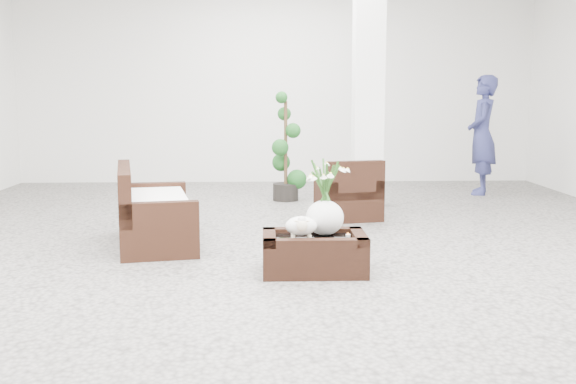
{
  "coord_description": "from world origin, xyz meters",
  "views": [
    {
      "loc": [
        -0.23,
        -6.67,
        1.57
      ],
      "look_at": [
        0.0,
        -0.1,
        0.62
      ],
      "focal_mm": 42.98,
      "sensor_mm": 36.0,
      "label": 1
    }
  ],
  "objects_px": {
    "loveseat": "(156,205)",
    "topiary": "(286,148)",
    "armchair": "(348,189)",
    "coffee_table": "(314,255)"
  },
  "relations": [
    {
      "from": "armchair",
      "to": "topiary",
      "type": "distance_m",
      "value": 1.72
    },
    {
      "from": "coffee_table",
      "to": "topiary",
      "type": "bearing_deg",
      "value": 91.64
    },
    {
      "from": "loveseat",
      "to": "topiary",
      "type": "bearing_deg",
      "value": -37.8
    },
    {
      "from": "coffee_table",
      "to": "armchair",
      "type": "height_order",
      "value": "armchair"
    },
    {
      "from": "loveseat",
      "to": "topiary",
      "type": "distance_m",
      "value": 3.27
    },
    {
      "from": "loveseat",
      "to": "topiary",
      "type": "height_order",
      "value": "topiary"
    },
    {
      "from": "coffee_table",
      "to": "topiary",
      "type": "distance_m",
      "value": 4.15
    },
    {
      "from": "armchair",
      "to": "topiary",
      "type": "relative_size",
      "value": 0.49
    },
    {
      "from": "armchair",
      "to": "topiary",
      "type": "bearing_deg",
      "value": -75.86
    },
    {
      "from": "topiary",
      "to": "loveseat",
      "type": "bearing_deg",
      "value": -116.42
    }
  ]
}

